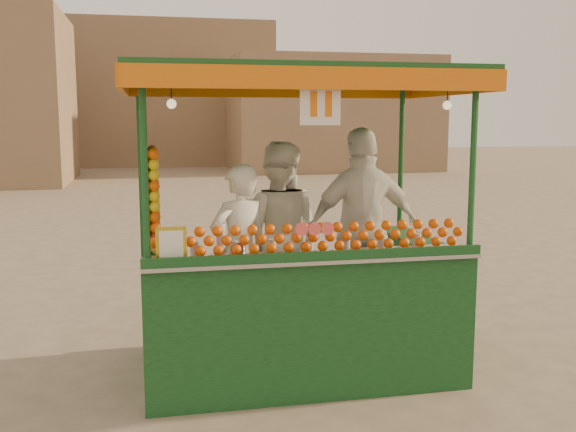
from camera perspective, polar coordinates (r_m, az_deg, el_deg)
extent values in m
plane|color=brown|center=(6.15, 0.28, -13.32)|extent=(90.00, 90.00, 0.00)
cube|color=#8E6B51|center=(30.71, 3.60, 8.75)|extent=(9.00, 6.00, 5.00)
cube|color=#8E6B51|center=(35.62, -13.42, 10.10)|extent=(14.00, 7.00, 7.00)
cube|color=#103A17|center=(6.24, 0.61, -11.47)|extent=(2.72, 1.67, 0.31)
cylinder|color=black|center=(6.10, -8.24, -11.70)|extent=(0.38, 0.10, 0.38)
cylinder|color=black|center=(6.49, 8.89, -10.49)|extent=(0.38, 0.10, 0.38)
cube|color=#103A17|center=(5.43, 2.19, -8.13)|extent=(2.72, 0.31, 0.84)
cube|color=#103A17|center=(6.03, -10.91, -6.59)|extent=(0.31, 1.36, 0.84)
cube|color=#103A17|center=(6.52, 10.83, -5.46)|extent=(0.31, 1.36, 0.84)
cube|color=#B2B2B7|center=(5.35, 2.14, -3.57)|extent=(2.72, 0.48, 0.03)
cylinder|color=#103A17|center=(4.96, -12.27, 3.66)|extent=(0.05, 0.05, 1.46)
cylinder|color=#103A17|center=(5.59, 15.67, 4.05)|extent=(0.05, 0.05, 1.46)
cylinder|color=#103A17|center=(6.52, -12.23, 4.74)|extent=(0.05, 0.05, 1.46)
cylinder|color=#103A17|center=(7.02, 9.73, 5.05)|extent=(0.05, 0.05, 1.46)
cube|color=#103A17|center=(5.88, 0.65, 12.11)|extent=(2.93, 1.88, 0.08)
cube|color=orange|center=(4.96, 3.07, 11.82)|extent=(2.93, 0.04, 0.17)
cube|color=orange|center=(6.80, -1.12, 10.89)|extent=(2.93, 0.04, 0.17)
cube|color=orange|center=(5.74, -14.06, 11.12)|extent=(0.04, 1.88, 0.17)
cube|color=orange|center=(6.36, 13.88, 10.83)|extent=(0.04, 1.88, 0.17)
cylinder|color=#F25149|center=(5.17, 2.29, -1.11)|extent=(0.10, 0.03, 0.10)
cube|color=gold|center=(5.03, -10.05, -2.58)|extent=(0.23, 0.02, 0.29)
cube|color=white|center=(5.04, 2.80, 9.63)|extent=(0.31, 0.02, 0.31)
sphere|color=#FFE5B2|center=(5.02, -10.03, 9.52)|extent=(0.07, 0.07, 0.07)
sphere|color=#FFE5B2|center=(5.55, 13.58, 9.29)|extent=(0.07, 0.07, 0.07)
imported|color=silver|center=(5.85, -4.20, -3.21)|extent=(0.68, 0.57, 1.58)
imported|color=white|center=(6.26, -0.91, -1.59)|extent=(1.03, 0.92, 1.76)
imported|color=silver|center=(6.21, 6.49, -1.10)|extent=(1.14, 0.54, 1.89)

